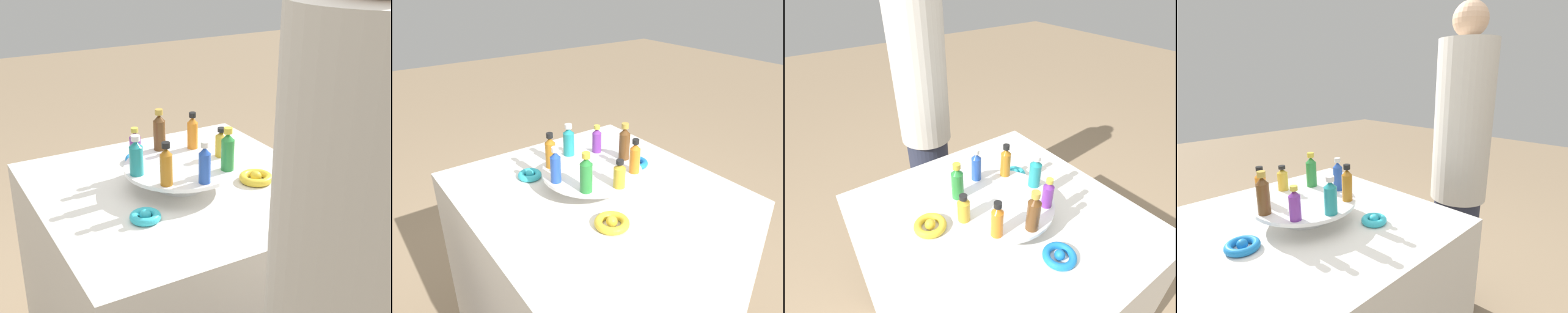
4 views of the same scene
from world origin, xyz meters
The scene contains 13 objects.
party_table centered at (0.00, 0.00, 0.40)m, with size 0.88×0.88×0.80m.
display_stand centered at (0.00, 0.00, 0.85)m, with size 0.35×0.35×0.07m.
bottle_purple centered at (0.10, 0.11, 0.92)m, with size 0.04×0.04×0.11m.
bottle_teal centered at (0.00, 0.15, 0.93)m, with size 0.04×0.04×0.12m.
bottle_amber centered at (-0.11, 0.10, 0.93)m, with size 0.04×0.04×0.13m.
bottle_blue centered at (-0.15, 0.00, 0.93)m, with size 0.03×0.03×0.12m.
bottle_green centered at (-0.10, -0.11, 0.93)m, with size 0.04×0.04×0.13m.
bottle_gold centered at (0.00, -0.15, 0.91)m, with size 0.04×0.04×0.09m.
bottle_orange centered at (0.11, -0.10, 0.93)m, with size 0.04×0.04×0.12m.
bottle_brown centered at (0.15, 0.00, 0.93)m, with size 0.04×0.04×0.14m.
ribbon_bow_teal centered at (-0.15, 0.19, 0.81)m, with size 0.09×0.09×0.03m.
ribbon_bow_gold centered at (-0.09, -0.22, 0.81)m, with size 0.11×0.11×0.04m.
ribbon_bow_blue centered at (0.24, 0.03, 0.81)m, with size 0.10×0.10×0.03m.
Camera 1 is at (-1.36, 0.71, 1.53)m, focal length 50.00 mm.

